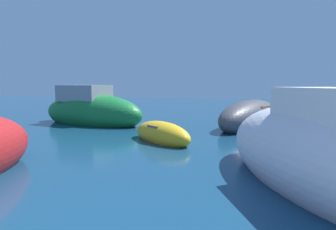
{
  "coord_description": "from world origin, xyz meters",
  "views": [
    {
      "loc": [
        -4.68,
        -3.83,
        2.11
      ],
      "look_at": [
        -7.57,
        11.91,
        0.4
      ],
      "focal_mm": 31.5,
      "sensor_mm": 36.0,
      "label": 1
    }
  ],
  "objects_px": {
    "moored_boat_0": "(162,134)",
    "moored_boat_5": "(251,117)",
    "moored_boat_4": "(321,155)",
    "moored_boat_3": "(91,111)"
  },
  "relations": [
    {
      "from": "moored_boat_5",
      "to": "moored_boat_4",
      "type": "bearing_deg",
      "value": -150.21
    },
    {
      "from": "moored_boat_0",
      "to": "moored_boat_5",
      "type": "bearing_deg",
      "value": -85.18
    },
    {
      "from": "moored_boat_0",
      "to": "moored_boat_5",
      "type": "relative_size",
      "value": 0.48
    },
    {
      "from": "moored_boat_4",
      "to": "moored_boat_3",
      "type": "bearing_deg",
      "value": 27.06
    },
    {
      "from": "moored_boat_4",
      "to": "moored_boat_5",
      "type": "xyz_separation_m",
      "value": [
        -0.6,
        8.49,
        -0.2
      ]
    },
    {
      "from": "moored_boat_3",
      "to": "moored_boat_5",
      "type": "height_order",
      "value": "moored_boat_3"
    },
    {
      "from": "moored_boat_0",
      "to": "moored_boat_5",
      "type": "height_order",
      "value": "moored_boat_5"
    },
    {
      "from": "moored_boat_0",
      "to": "moored_boat_3",
      "type": "height_order",
      "value": "moored_boat_3"
    },
    {
      "from": "moored_boat_0",
      "to": "moored_boat_3",
      "type": "bearing_deg",
      "value": 2.16
    },
    {
      "from": "moored_boat_4",
      "to": "moored_boat_5",
      "type": "distance_m",
      "value": 8.51
    }
  ]
}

